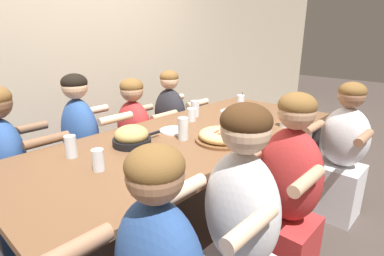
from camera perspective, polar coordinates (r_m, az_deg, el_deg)
The scene contains 23 objects.
ground_plane at distance 2.45m, azimuth -0.00°, elevation -18.82°, with size 18.00×18.00×0.00m, color #423833.
restaurant_back_panel at distance 3.13m, azimuth -21.00°, elevation 19.26°, with size 10.00×0.06×3.20m, color beige.
dining_table at distance 2.11m, azimuth -0.00°, elevation -3.10°, with size 2.47×1.01×0.78m.
pizza_board_main at distance 1.96m, azimuth 5.76°, elevation -1.62°, with size 0.35×0.35×0.06m.
skillet_bowl at distance 1.92m, azimuth -11.40°, elevation -1.64°, with size 0.35×0.24×0.13m.
empty_plate_a at distance 2.16m, azimuth -3.46°, elevation -0.47°, with size 0.20×0.20×0.02m.
empty_plate_b at distance 2.69m, azimuth 7.71°, elevation 3.12°, with size 0.21×0.21×0.02m.
cocktail_glass_blue at distance 2.91m, azimuth 9.24°, elevation 5.05°, with size 0.07×0.07×0.14m.
drinking_glass_a at distance 1.83m, azimuth -22.08°, elevation -3.28°, with size 0.07×0.07×0.13m.
drinking_glass_b at distance 1.97m, azimuth -1.69°, elevation -0.31°, with size 0.07×0.07×0.15m.
drinking_glass_c at distance 2.39m, azimuth -0.12°, elevation 2.38°, with size 0.07×0.07×0.11m.
drinking_glass_d at distance 1.62m, azimuth -17.42°, elevation -6.03°, with size 0.06×0.06×0.11m.
drinking_glass_e at distance 1.37m, azimuth -5.19°, elevation -9.02°, with size 0.07×0.07×0.13m.
drinking_glass_f at distance 2.53m, azimuth 0.55°, elevation 3.58°, with size 0.07×0.07×0.13m.
drinking_glass_g at distance 2.36m, azimuth 17.39°, elevation 1.47°, with size 0.08×0.08×0.12m.
drinking_glass_h at distance 2.11m, azimuth 12.77°, elevation 0.45°, with size 0.07×0.07×0.14m.
diner_far_center at distance 2.72m, azimuth -10.71°, elevation -3.20°, with size 0.51×0.40×1.10m.
diner_far_midright at distance 2.97m, azimuth -4.07°, elevation -0.98°, with size 0.51×0.40×1.12m.
diner_near_right at distance 2.65m, azimuth 26.53°, elevation -5.21°, with size 0.51×0.40×1.12m.
diner_near_center at distance 1.81m, azimuth 17.44°, elevation -13.73°, with size 0.51×0.40×1.18m.
diner_far_midleft at distance 2.47m, azimuth -19.93°, elevation -5.33°, with size 0.51×0.40×1.18m.
diner_near_midleft at distance 1.46m, azimuth 8.89°, elevation -20.72°, with size 0.51×0.40×1.20m.
diner_far_left at distance 2.31m, azimuth -31.31°, elevation -8.53°, with size 0.51×0.40×1.17m.
Camera 1 is at (-1.44, -1.33, 1.47)m, focal length 28.00 mm.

